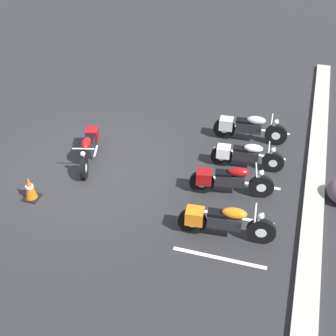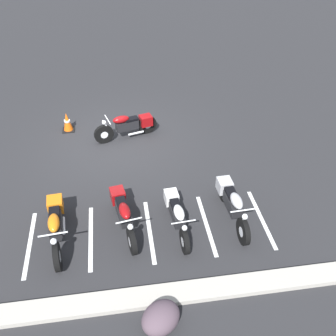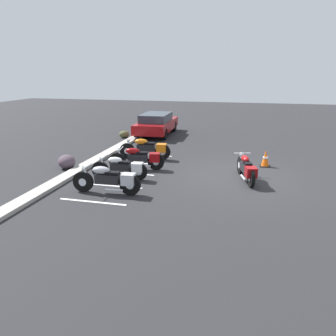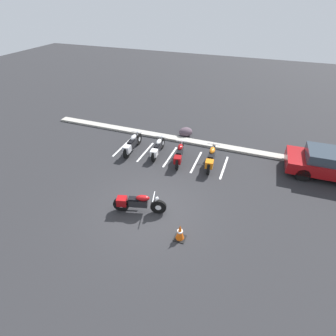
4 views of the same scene
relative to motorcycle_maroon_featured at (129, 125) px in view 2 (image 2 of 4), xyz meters
The scene contains 14 objects.
ground 0.67m from the motorcycle_maroon_featured, 34.71° to the left, with size 60.00×60.00×0.00m, color #262628.
motorcycle_maroon_featured is the anchor object (origin of this frame).
parked_bike_0 4.70m from the motorcycle_maroon_featured, 119.29° to the left, with size 0.62×2.21×0.87m.
parked_bike_1 4.34m from the motorcycle_maroon_featured, 101.49° to the left, with size 0.57×2.02×0.80m.
parked_bike_2 4.06m from the motorcycle_maroon_featured, 84.03° to the left, with size 0.72×2.15×0.85m.
parked_bike_3 4.67m from the motorcycle_maroon_featured, 64.46° to the left, with size 0.63×2.25×0.88m.
concrete_curb 6.26m from the motorcycle_maroon_featured, 86.23° to the left, with size 18.00×0.50×0.12m, color #A8A399.
landscape_rock_1 6.87m from the motorcycle_maroon_featured, 91.03° to the left, with size 0.82×0.66×0.54m, color #50404A.
traffic_cone 2.16m from the motorcycle_maroon_featured, 19.56° to the right, with size 0.40×0.40×0.66m.
stall_line_0 5.32m from the motorcycle_maroon_featured, 125.28° to the left, with size 0.10×2.10×0.00m, color white.
stall_line_1 4.64m from the motorcycle_maroon_featured, 110.55° to the left, with size 0.10×2.10×0.00m, color white.
stall_line_2 4.35m from the motorcycle_maroon_featured, 92.42° to the left, with size 0.10×2.10×0.00m, color white.
stall_line_3 4.53m from the motorcycle_maroon_featured, 73.81° to the left, with size 0.10×2.10×0.00m, color white.
stall_line_4 5.12m from the motorcycle_maroon_featured, 58.08° to the left, with size 0.10×2.10×0.00m, color white.
Camera 2 is at (-0.05, 10.76, 7.15)m, focal length 42.00 mm.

